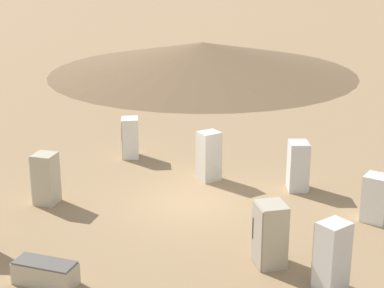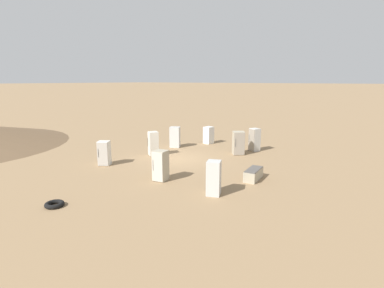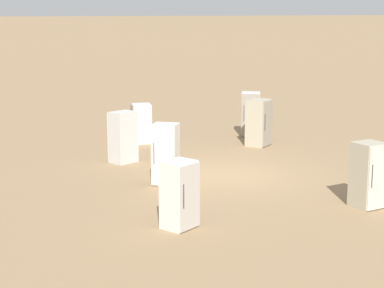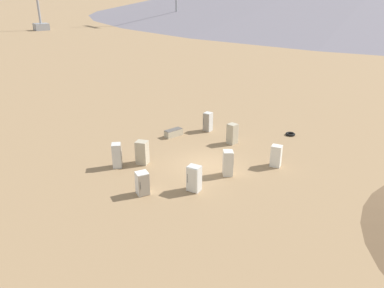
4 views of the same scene
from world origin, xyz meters
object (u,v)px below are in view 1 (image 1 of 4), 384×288
Objects in this scene: discarded_fridge_8 at (45,273)px; discarded_fridge_6 at (298,166)px; discarded_fridge_0 at (376,198)px; discarded_fridge_1 at (130,138)px; discarded_fridge_2 at (209,156)px; discarded_fridge_5 at (46,179)px; discarded_fridge_3 at (270,234)px; discarded_fridge_7 at (332,256)px.

discarded_fridge_6 is at bearing -30.26° from discarded_fridge_8.
discarded_fridge_8 is (7.09, -6.62, -0.42)m from discarded_fridge_0.
discarded_fridge_2 is at bearing -133.93° from discarded_fridge_1.
discarded_fridge_5 is (4.05, -3.82, -0.04)m from discarded_fridge_2.
discarded_fridge_2 is 1.06× the size of discarded_fridge_8.
discarded_fridge_8 is at bearing -124.97° from discarded_fridge_0.
discarded_fridge_2 reaches higher than discarded_fridge_8.
discarded_fridge_3 reaches higher than discarded_fridge_8.
discarded_fridge_7 is (6.17, 9.17, 0.09)m from discarded_fridge_1.
discarded_fridge_7 reaches higher than discarded_fridge_3.
discarded_fridge_2 reaches higher than discarded_fridge_5.
discarded_fridge_6 is at bearing -66.02° from discarded_fridge_5.
discarded_fridge_6 reaches higher than discarded_fridge_8.
discarded_fridge_1 is at bearing 83.29° from discarded_fridge_7.
discarded_fridge_6 reaches higher than discarded_fridge_0.
discarded_fridge_0 is at bearing -66.29° from discarded_fridge_2.
discarded_fridge_1 is at bearing -11.35° from discarded_fridge_5.
discarded_fridge_2 is 1.00× the size of discarded_fridge_7.
discarded_fridge_3 is (4.82, 3.83, -0.02)m from discarded_fridge_2.
discarded_fridge_2 is 1.05× the size of discarded_fridge_5.
discarded_fridge_6 is 6.27m from discarded_fridge_7.
discarded_fridge_7 is (4.33, -0.30, 0.14)m from discarded_fridge_0.
discarded_fridge_0 is at bearing -131.57° from discarded_fridge_1.
discarded_fridge_0 is 9.65m from discarded_fridge_1.
discarded_fridge_3 is at bearing 101.21° from discarded_fridge_7.
discarded_fridge_3 is 7.69m from discarded_fridge_5.
discarded_fridge_1 is at bearing -119.59° from discarded_fridge_6.
discarded_fridge_6 is at bearing -29.74° from discarded_fridge_3.
discarded_fridge_0 is at bearing -65.79° from discarded_fridge_3.
discarded_fridge_7 is at bearing -100.56° from discarded_fridge_2.
discarded_fridge_3 is at bearing -17.47° from discarded_fridge_6.
discarded_fridge_3 reaches higher than discarded_fridge_1.
discarded_fridge_8 is (8.94, 2.84, -0.48)m from discarded_fridge_1.
discarded_fridge_2 is 1.02× the size of discarded_fridge_3.
discarded_fridge_3 is 0.98× the size of discarded_fridge_7.
discarded_fridge_3 is 5.68m from discarded_fridge_8.
discarded_fridge_2 reaches higher than discarded_fridge_3.
discarded_fridge_5 reaches higher than discarded_fridge_1.
discarded_fridge_7 is at bearing -2.57° from discarded_fridge_6.
discarded_fridge_5 is 0.95× the size of discarded_fridge_7.
discarded_fridge_2 is 3.07m from discarded_fridge_6.
discarded_fridge_0 is 0.83× the size of discarded_fridge_2.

